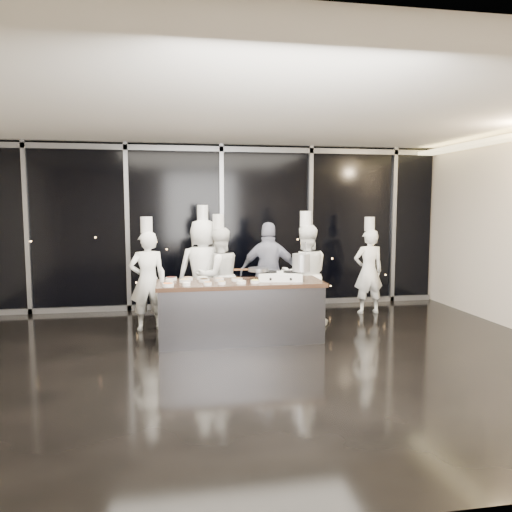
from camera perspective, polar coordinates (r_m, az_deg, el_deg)
The scene contains 15 objects.
ground at distance 6.76m, azimuth -0.69°, elevation -11.64°, with size 9.00×9.00×0.00m, color black.
room_shell at distance 6.48m, azimuth 0.83°, elevation 7.73°, with size 9.02×7.02×3.21m.
window_wall at distance 9.86m, azimuth -3.96°, elevation 3.36°, with size 8.90×0.11×3.20m.
demo_counter at distance 7.51m, azimuth -1.82°, elevation -6.28°, with size 2.46×0.86×0.90m.
stove at distance 7.52m, azimuth 2.77°, elevation -2.31°, with size 0.71×0.51×0.14m.
frying_pan at distance 7.48m, azimuth 0.21°, elevation -1.55°, with size 0.56×0.36×0.05m.
stock_pot at distance 7.50m, azimuth 5.18°, elevation -0.76°, with size 0.26×0.26×0.26m, color #AAAAAC.
prep_bowls at distance 7.37m, azimuth -6.17°, elevation -2.81°, with size 1.39×0.75×0.05m.
squeeze_bottle at distance 7.49m, azimuth -10.68°, elevation -2.12°, with size 0.06×0.06×0.22m.
chef_far_left at distance 8.25m, azimuth -12.28°, elevation -2.65°, with size 0.64×0.48×1.84m.
chef_left at distance 8.67m, azimuth -6.06°, elevation -1.59°, with size 0.94×0.67×2.03m.
chef_center at distance 8.51m, azimuth -4.28°, elevation -2.23°, with size 0.96×0.84×1.88m.
guest at distance 8.57m, azimuth 1.53°, elevation -1.92°, with size 1.09×0.67×1.74m.
chef_right at distance 8.46m, azimuth 5.63°, elevation -2.12°, with size 0.86×0.69×1.93m.
chef_side at distance 9.56m, azimuth 12.73°, elevation -1.59°, with size 0.59×0.39×1.81m.
Camera 1 is at (-1.05, -6.36, 2.05)m, focal length 35.00 mm.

